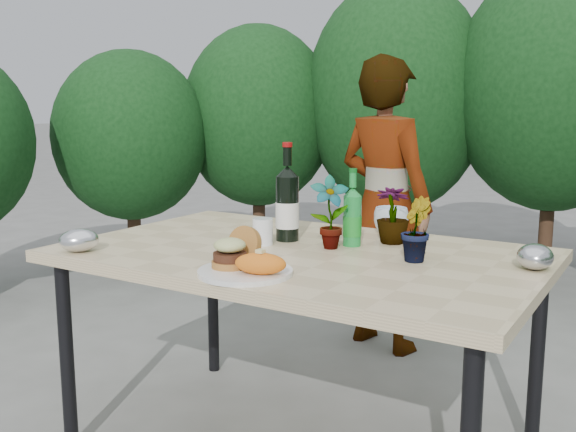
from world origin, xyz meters
The scene contains 17 objects.
patio_table centered at (0.00, 0.00, 0.69)m, with size 1.60×1.00×0.75m.
shrub_hedge centered at (0.17, 1.78, 1.15)m, with size 6.81×5.17×2.24m.
dinner_plate centered at (0.03, -0.37, 0.76)m, with size 0.28×0.28×0.01m, color white.
burger_stack centered at (-0.03, -0.35, 0.81)m, with size 0.11×0.16×0.11m.
sweet_potato centered at (0.10, -0.39, 0.80)m, with size 0.15×0.08×0.06m, color orange.
grilled_veg centered at (0.05, -0.27, 0.78)m, with size 0.08×0.05×0.03m.
wine_bottle centered at (-0.12, 0.12, 0.88)m, with size 0.09×0.09×0.36m.
sparkling_water centered at (0.12, 0.16, 0.85)m, with size 0.07×0.07×0.27m.
plastic_cup centered at (-0.16, 0.00, 0.80)m, with size 0.07×0.07×0.10m, color white.
seedling_left centered at (0.08, 0.07, 0.88)m, with size 0.13×0.09×0.25m, color #225C1F.
seedling_mid centered at (0.39, 0.06, 0.85)m, with size 0.11×0.09×0.20m, color #23591E.
seedling_right centered at (0.23, 0.27, 0.85)m, with size 0.12×0.12×0.21m, color #21541D.
blue_bowl centered at (0.16, 0.42, 0.80)m, with size 0.13×0.13×0.10m, color silver.
foil_packet_left centered at (-0.63, -0.42, 0.79)m, with size 0.13×0.11×0.08m, color silver.
foil_packet_right centered at (0.74, 0.14, 0.79)m, with size 0.13×0.11×0.08m, color #B6B8BD.
person centered at (-0.17, 1.14, 0.74)m, with size 0.54×0.36×1.49m, color #8C5646.
terracotta_pot centered at (-1.71, 1.87, 0.07)m, with size 0.17×0.17×0.14m.
Camera 1 is at (1.09, -1.86, 1.24)m, focal length 40.00 mm.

